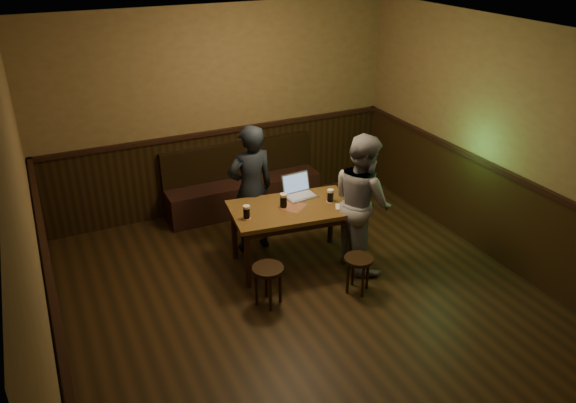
% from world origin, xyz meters
% --- Properties ---
extents(room, '(5.04, 6.04, 2.84)m').
position_xyz_m(room, '(0.00, 0.22, 1.20)').
color(room, black).
rests_on(room, ground).
extents(bench, '(2.20, 0.50, 0.95)m').
position_xyz_m(bench, '(0.19, 2.75, 0.31)').
color(bench, black).
rests_on(bench, ground).
extents(pub_table, '(1.51, 0.98, 0.76)m').
position_xyz_m(pub_table, '(0.19, 1.13, 0.66)').
color(pub_table, '#513317').
rests_on(pub_table, ground).
extents(stool_left, '(0.41, 0.41, 0.46)m').
position_xyz_m(stool_left, '(-0.40, 0.51, 0.37)').
color(stool_left, black).
rests_on(stool_left, ground).
extents(stool_right, '(0.34, 0.34, 0.43)m').
position_xyz_m(stool_right, '(0.59, 0.30, 0.34)').
color(stool_right, black).
rests_on(stool_right, ground).
extents(pint_left, '(0.10, 0.10, 0.16)m').
position_xyz_m(pint_left, '(-0.39, 1.10, 0.84)').
color(pint_left, '#9F3213').
rests_on(pint_left, pub_table).
extents(pint_mid, '(0.11, 0.11, 0.17)m').
position_xyz_m(pint_mid, '(0.09, 1.16, 0.84)').
color(pint_mid, '#9F3213').
rests_on(pint_mid, pub_table).
extents(pint_right, '(0.10, 0.10, 0.16)m').
position_xyz_m(pint_right, '(0.65, 1.06, 0.84)').
color(pint_right, '#9F3213').
rests_on(pint_right, pub_table).
extents(laptop, '(0.38, 0.31, 0.26)m').
position_xyz_m(laptop, '(0.39, 1.38, 0.82)').
color(laptop, silver).
rests_on(laptop, pub_table).
extents(menu, '(0.26, 0.24, 0.00)m').
position_xyz_m(menu, '(0.74, 0.87, 0.76)').
color(menu, silver).
rests_on(menu, pub_table).
extents(person_suit, '(0.61, 0.41, 1.62)m').
position_xyz_m(person_suit, '(-0.10, 1.68, 0.81)').
color(person_suit, black).
rests_on(person_suit, ground).
extents(person_grey, '(0.62, 0.79, 1.64)m').
position_xyz_m(person_grey, '(0.91, 0.79, 0.82)').
color(person_grey, gray).
rests_on(person_grey, ground).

